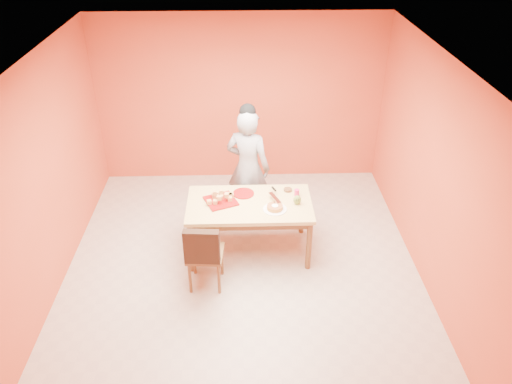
{
  "coord_description": "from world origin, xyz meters",
  "views": [
    {
      "loc": [
        0.02,
        -4.94,
        4.22
      ],
      "look_at": [
        0.18,
        0.3,
        1.0
      ],
      "focal_mm": 35.0,
      "sensor_mm": 36.0,
      "label": 1
    }
  ],
  "objects_px": {
    "pastry_platter": "(221,201)",
    "red_dinner_plate": "(243,193)",
    "checker_tin": "(288,190)",
    "egg_ornament": "(297,200)",
    "sponge_cake": "(275,207)",
    "person": "(248,168)",
    "magenta_glass": "(297,193)",
    "dining_table": "(249,209)",
    "dining_chair": "(205,253)"
  },
  "relations": [
    {
      "from": "pastry_platter",
      "to": "sponge_cake",
      "type": "bearing_deg",
      "value": -16.93
    },
    {
      "from": "sponge_cake",
      "to": "egg_ornament",
      "type": "height_order",
      "value": "egg_ornament"
    },
    {
      "from": "red_dinner_plate",
      "to": "magenta_glass",
      "type": "relative_size",
      "value": 2.98
    },
    {
      "from": "person",
      "to": "checker_tin",
      "type": "bearing_deg",
      "value": 159.4
    },
    {
      "from": "dining_table",
      "to": "red_dinner_plate",
      "type": "relative_size",
      "value": 5.74
    },
    {
      "from": "red_dinner_plate",
      "to": "egg_ornament",
      "type": "relative_size",
      "value": 2.21
    },
    {
      "from": "magenta_glass",
      "to": "checker_tin",
      "type": "distance_m",
      "value": 0.17
    },
    {
      "from": "person",
      "to": "pastry_platter",
      "type": "distance_m",
      "value": 0.8
    },
    {
      "from": "sponge_cake",
      "to": "egg_ornament",
      "type": "xyz_separation_m",
      "value": [
        0.29,
        0.12,
        0.03
      ]
    },
    {
      "from": "pastry_platter",
      "to": "sponge_cake",
      "type": "relative_size",
      "value": 1.84
    },
    {
      "from": "checker_tin",
      "to": "sponge_cake",
      "type": "bearing_deg",
      "value": -114.17
    },
    {
      "from": "pastry_platter",
      "to": "egg_ornament",
      "type": "bearing_deg",
      "value": -5.19
    },
    {
      "from": "person",
      "to": "dining_table",
      "type": "bearing_deg",
      "value": 111.4
    },
    {
      "from": "dining_table",
      "to": "checker_tin",
      "type": "distance_m",
      "value": 0.6
    },
    {
      "from": "dining_chair",
      "to": "magenta_glass",
      "type": "xyz_separation_m",
      "value": [
        1.17,
        0.82,
        0.32
      ]
    },
    {
      "from": "magenta_glass",
      "to": "checker_tin",
      "type": "height_order",
      "value": "magenta_glass"
    },
    {
      "from": "sponge_cake",
      "to": "dining_table",
      "type": "bearing_deg",
      "value": 152.5
    },
    {
      "from": "person",
      "to": "checker_tin",
      "type": "distance_m",
      "value": 0.7
    },
    {
      "from": "red_dinner_plate",
      "to": "checker_tin",
      "type": "bearing_deg",
      "value": 5.85
    },
    {
      "from": "person",
      "to": "magenta_glass",
      "type": "relative_size",
      "value": 18.51
    },
    {
      "from": "dining_table",
      "to": "sponge_cake",
      "type": "bearing_deg",
      "value": -27.5
    },
    {
      "from": "pastry_platter",
      "to": "red_dinner_plate",
      "type": "relative_size",
      "value": 1.32
    },
    {
      "from": "egg_ornament",
      "to": "dining_table",
      "type": "bearing_deg",
      "value": -179.64
    },
    {
      "from": "dining_table",
      "to": "pastry_platter",
      "type": "height_order",
      "value": "pastry_platter"
    },
    {
      "from": "person",
      "to": "pastry_platter",
      "type": "xyz_separation_m",
      "value": [
        -0.36,
        -0.7,
        -0.09
      ]
    },
    {
      "from": "dining_chair",
      "to": "checker_tin",
      "type": "distance_m",
      "value": 1.45
    },
    {
      "from": "magenta_glass",
      "to": "checker_tin",
      "type": "bearing_deg",
      "value": 130.03
    },
    {
      "from": "red_dinner_plate",
      "to": "egg_ornament",
      "type": "height_order",
      "value": "egg_ornament"
    },
    {
      "from": "dining_chair",
      "to": "checker_tin",
      "type": "bearing_deg",
      "value": 45.69
    },
    {
      "from": "person",
      "to": "egg_ornament",
      "type": "height_order",
      "value": "person"
    },
    {
      "from": "dining_table",
      "to": "checker_tin",
      "type": "bearing_deg",
      "value": 28.56
    },
    {
      "from": "person",
      "to": "magenta_glass",
      "type": "distance_m",
      "value": 0.86
    },
    {
      "from": "person",
      "to": "checker_tin",
      "type": "relative_size",
      "value": 16.06
    },
    {
      "from": "pastry_platter",
      "to": "dining_chair",
      "type": "bearing_deg",
      "value": -104.19
    },
    {
      "from": "dining_table",
      "to": "egg_ornament",
      "type": "height_order",
      "value": "egg_ornament"
    },
    {
      "from": "checker_tin",
      "to": "person",
      "type": "bearing_deg",
      "value": 138.23
    },
    {
      "from": "dining_table",
      "to": "sponge_cake",
      "type": "height_order",
      "value": "sponge_cake"
    },
    {
      "from": "red_dinner_plate",
      "to": "checker_tin",
      "type": "height_order",
      "value": "checker_tin"
    },
    {
      "from": "pastry_platter",
      "to": "egg_ornament",
      "type": "height_order",
      "value": "egg_ornament"
    },
    {
      "from": "egg_ornament",
      "to": "checker_tin",
      "type": "xyz_separation_m",
      "value": [
        -0.09,
        0.33,
        -0.05
      ]
    },
    {
      "from": "egg_ornament",
      "to": "magenta_glass",
      "type": "relative_size",
      "value": 1.35
    },
    {
      "from": "red_dinner_plate",
      "to": "sponge_cake",
      "type": "distance_m",
      "value": 0.55
    },
    {
      "from": "dining_table",
      "to": "magenta_glass",
      "type": "distance_m",
      "value": 0.66
    },
    {
      "from": "checker_tin",
      "to": "egg_ornament",
      "type": "bearing_deg",
      "value": -74.47
    },
    {
      "from": "magenta_glass",
      "to": "pastry_platter",
      "type": "bearing_deg",
      "value": -173.56
    },
    {
      "from": "dining_chair",
      "to": "pastry_platter",
      "type": "relative_size",
      "value": 2.56
    },
    {
      "from": "dining_chair",
      "to": "sponge_cake",
      "type": "xyz_separation_m",
      "value": [
        0.86,
        0.5,
        0.31
      ]
    },
    {
      "from": "red_dinner_plate",
      "to": "egg_ornament",
      "type": "bearing_deg",
      "value": -21.33
    },
    {
      "from": "egg_ornament",
      "to": "checker_tin",
      "type": "distance_m",
      "value": 0.34
    },
    {
      "from": "red_dinner_plate",
      "to": "person",
      "type": "bearing_deg",
      "value": 82.32
    }
  ]
}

